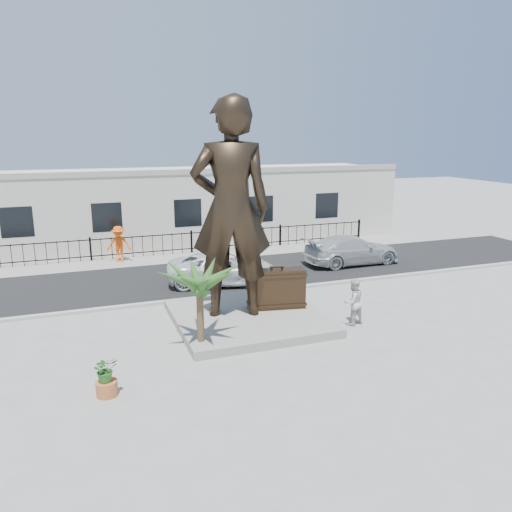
# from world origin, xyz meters

# --- Properties ---
(ground) EXTENTS (100.00, 100.00, 0.00)m
(ground) POSITION_xyz_m (0.00, 0.00, 0.00)
(ground) COLOR #9E9991
(ground) RESTS_ON ground
(street) EXTENTS (40.00, 7.00, 0.01)m
(street) POSITION_xyz_m (0.00, 8.00, 0.01)
(street) COLOR black
(street) RESTS_ON ground
(curb) EXTENTS (40.00, 0.25, 0.12)m
(curb) POSITION_xyz_m (0.00, 4.50, 0.06)
(curb) COLOR #A5A399
(curb) RESTS_ON ground
(far_sidewalk) EXTENTS (40.00, 2.50, 0.02)m
(far_sidewalk) POSITION_xyz_m (0.00, 12.00, 0.01)
(far_sidewalk) COLOR #9E9991
(far_sidewalk) RESTS_ON ground
(plinth) EXTENTS (5.20, 5.20, 0.30)m
(plinth) POSITION_xyz_m (-0.50, 1.50, 0.15)
(plinth) COLOR gray
(plinth) RESTS_ON ground
(fence) EXTENTS (22.00, 0.10, 1.20)m
(fence) POSITION_xyz_m (0.00, 12.80, 0.60)
(fence) COLOR black
(fence) RESTS_ON ground
(building) EXTENTS (28.00, 7.00, 4.40)m
(building) POSITION_xyz_m (0.00, 17.00, 2.20)
(building) COLOR silver
(building) RESTS_ON ground
(statue) EXTENTS (3.11, 2.38, 7.63)m
(statue) POSITION_xyz_m (-1.01, 1.76, 4.12)
(statue) COLOR black
(statue) RESTS_ON plinth
(suitcase) EXTENTS (2.18, 1.02, 1.48)m
(suitcase) POSITION_xyz_m (0.73, 1.77, 1.04)
(suitcase) COLOR #312214
(suitcase) RESTS_ON plinth
(tourist) EXTENTS (0.92, 0.77, 1.70)m
(tourist) POSITION_xyz_m (2.92, -0.05, 0.85)
(tourist) COLOR beige
(tourist) RESTS_ON ground
(car_white) EXTENTS (5.45, 3.46, 1.40)m
(car_white) POSITION_xyz_m (0.01, 6.37, 0.71)
(car_white) COLOR silver
(car_white) RESTS_ON street
(car_silver) EXTENTS (5.15, 2.16, 1.49)m
(car_silver) POSITION_xyz_m (7.31, 7.46, 0.75)
(car_silver) COLOR #AEB1B3
(car_silver) RESTS_ON street
(worker) EXTENTS (1.38, 1.01, 1.92)m
(worker) POSITION_xyz_m (-4.08, 12.01, 0.98)
(worker) COLOR #FA570D
(worker) RESTS_ON far_sidewalk
(palm_tree) EXTENTS (1.80, 1.80, 3.20)m
(palm_tree) POSITION_xyz_m (-2.69, -0.31, 0.00)
(palm_tree) COLOR #29501D
(palm_tree) RESTS_ON ground
(planter) EXTENTS (0.56, 0.56, 0.40)m
(planter) POSITION_xyz_m (-5.69, -2.23, 0.20)
(planter) COLOR #B65F30
(planter) RESTS_ON ground
(shrub) EXTENTS (0.72, 0.66, 0.69)m
(shrub) POSITION_xyz_m (-5.69, -2.23, 0.74)
(shrub) COLOR #2C6922
(shrub) RESTS_ON planter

